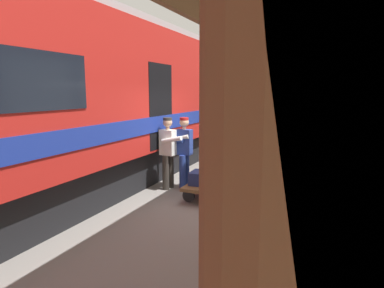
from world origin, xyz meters
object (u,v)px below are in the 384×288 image
(suitcase_maroon_trunk, at_px, (219,168))
(suitcase_tan_vintage, at_px, (224,173))
(suitcase_navy_fabric, at_px, (202,178))
(porter_by_door, at_px, (169,151))
(suitcase_orange_carryall, at_px, (218,160))
(suitcase_black_hardshell, at_px, (212,164))
(suitcase_teal_softside, at_px, (226,165))
(train_car, at_px, (110,101))
(luggage_cart, at_px, (221,181))
(suitcase_slate_roller, at_px, (211,173))
(suitcase_red_plastic, at_px, (239,171))
(suitcase_olive_duffel, at_px, (233,164))
(porter_in_overalls, at_px, (184,150))
(suitcase_cream_canvas, at_px, (224,182))
(suitcase_gray_aluminum, at_px, (232,175))
(baggage_tug, at_px, (291,128))

(suitcase_maroon_trunk, distance_m, suitcase_tan_vintage, 1.24)
(suitcase_navy_fabric, height_order, porter_by_door, porter_by_door)
(suitcase_navy_fabric, height_order, suitcase_orange_carryall, suitcase_orange_carryall)
(suitcase_black_hardshell, height_order, suitcase_teal_softside, suitcase_teal_softside)
(train_car, xyz_separation_m, suitcase_maroon_trunk, (-2.78, -0.56, -1.62))
(luggage_cart, bearing_deg, porter_by_door, 6.26)
(suitcase_slate_roller, distance_m, suitcase_red_plastic, 0.76)
(train_car, height_order, suitcase_navy_fabric, train_car)
(suitcase_black_hardshell, bearing_deg, train_car, -0.76)
(suitcase_navy_fabric, distance_m, suitcase_teal_softside, 0.61)
(suitcase_olive_duffel, distance_m, porter_in_overalls, 1.26)
(suitcase_red_plastic, height_order, porter_in_overalls, porter_in_overalls)
(luggage_cart, height_order, porter_in_overalls, porter_in_overalls)
(suitcase_cream_canvas, bearing_deg, suitcase_red_plastic, -90.00)
(train_car, relative_size, suitcase_orange_carryall, 44.51)
(suitcase_gray_aluminum, bearing_deg, suitcase_cream_canvas, 90.00)
(suitcase_maroon_trunk, height_order, suitcase_orange_carryall, suitcase_orange_carryall)
(suitcase_black_hardshell, height_order, suitcase_orange_carryall, suitcase_black_hardshell)
(suitcase_black_hardshell, relative_size, porter_in_overalls, 0.30)
(suitcase_maroon_trunk, xyz_separation_m, suitcase_teal_softside, (-0.51, 1.09, 0.36))
(suitcase_slate_roller, xyz_separation_m, suitcase_teal_softside, (-0.51, 0.53, 0.34))
(suitcase_gray_aluminum, bearing_deg, porter_by_door, 5.23)
(suitcase_olive_duffel, distance_m, baggage_tug, 8.67)
(suitcase_red_plastic, bearing_deg, suitcase_black_hardshell, 50.84)
(suitcase_black_hardshell, xyz_separation_m, suitcase_orange_carryall, (0.06, -0.61, -0.04))
(luggage_cart, xyz_separation_m, baggage_tug, (-0.52, -8.66, 0.34))
(suitcase_gray_aluminum, distance_m, suitcase_slate_roller, 0.50)
(porter_in_overalls, bearing_deg, suitcase_navy_fabric, 138.89)
(train_car, relative_size, porter_in_overalls, 12.65)
(suitcase_tan_vintage, bearing_deg, suitcase_teal_softside, -133.83)
(train_car, height_order, suitcase_black_hardshell, train_car)
(suitcase_orange_carryall, bearing_deg, suitcase_olive_duffel, 133.02)
(porter_in_overalls, bearing_deg, suitcase_slate_roller, 174.97)
(luggage_cart, height_order, suitcase_orange_carryall, suitcase_orange_carryall)
(suitcase_navy_fabric, xyz_separation_m, baggage_tug, (-0.77, -9.23, 0.15))
(suitcase_teal_softside, bearing_deg, suitcase_tan_vintage, 46.17)
(suitcase_cream_canvas, bearing_deg, suitcase_black_hardshell, -48.52)
(suitcase_teal_softside, xyz_separation_m, suitcase_olive_duffel, (-0.00, -0.53, -0.10))
(train_car, relative_size, porter_by_door, 12.65)
(baggage_tug, bearing_deg, suitcase_olive_duffel, 88.27)
(suitcase_slate_roller, height_order, suitcase_orange_carryall, suitcase_orange_carryall)
(suitcase_slate_roller, relative_size, suitcase_cream_canvas, 1.01)
(luggage_cart, height_order, porter_by_door, porter_by_door)
(suitcase_slate_roller, bearing_deg, porter_in_overalls, -5.03)
(suitcase_olive_duffel, bearing_deg, suitcase_navy_fabric, 47.93)
(luggage_cart, distance_m, suitcase_slate_roller, 0.30)
(luggage_cart, distance_m, suitcase_olive_duffel, 0.49)
(luggage_cart, bearing_deg, suitcase_tan_vintage, 112.56)
(suitcase_maroon_trunk, height_order, baggage_tug, baggage_tug)
(suitcase_slate_roller, distance_m, porter_in_overalls, 0.86)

